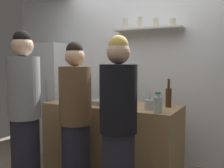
{
  "coord_description": "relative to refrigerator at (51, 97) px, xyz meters",
  "views": [
    {
      "loc": [
        1.33,
        -2.3,
        1.42
      ],
      "look_at": [
        -0.16,
        0.5,
        1.14
      ],
      "focal_mm": 41.27,
      "sensor_mm": 36.0,
      "label": 1
    }
  ],
  "objects": [
    {
      "name": "person_brown_jacket",
      "position": [
        1.18,
        -0.98,
        -0.05
      ],
      "size": [
        0.34,
        0.34,
        1.62
      ],
      "rotation": [
        0.0,
        0.0,
        0.92
      ],
      "color": "#262633",
      "rests_on": "ground"
    },
    {
      "name": "refrigerator",
      "position": [
        0.0,
        0.0,
        0.0
      ],
      "size": [
        0.61,
        0.59,
        1.69
      ],
      "color": "silver",
      "rests_on": "ground"
    },
    {
      "name": "person_grey_hoodie",
      "position": [
        0.7,
        -1.22,
        0.02
      ],
      "size": [
        0.34,
        0.34,
        1.74
      ],
      "rotation": [
        0.0,
        0.0,
        5.78
      ],
      "color": "#262633",
      "rests_on": "ground"
    },
    {
      "name": "counter",
      "position": [
        1.28,
        -0.35,
        -0.4
      ],
      "size": [
        1.66,
        0.7,
        0.89
      ],
      "primitive_type": "cube",
      "color": "#9E7A51",
      "rests_on": "ground"
    },
    {
      "name": "back_wall_assembly",
      "position": [
        1.44,
        0.4,
        0.46
      ],
      "size": [
        4.8,
        0.32,
        2.6
      ],
      "color": "white",
      "rests_on": "ground"
    },
    {
      "name": "water_bottle_plastic",
      "position": [
        1.96,
        -0.61,
        0.14
      ],
      "size": [
        0.09,
        0.09,
        0.22
      ],
      "color": "silver",
      "rests_on": "counter"
    },
    {
      "name": "utensil_holder",
      "position": [
        1.81,
        -0.49,
        0.1
      ],
      "size": [
        0.1,
        0.1,
        0.22
      ],
      "color": "#B2B2B7",
      "rests_on": "counter"
    },
    {
      "name": "wine_bottle_amber_glass",
      "position": [
        1.96,
        -0.24,
        0.16
      ],
      "size": [
        0.07,
        0.07,
        0.33
      ],
      "color": "#472814",
      "rests_on": "counter"
    },
    {
      "name": "wine_bottle_dark_glass",
      "position": [
        0.75,
        -0.33,
        0.16
      ],
      "size": [
        0.07,
        0.07,
        0.31
      ],
      "color": "black",
      "rests_on": "counter"
    },
    {
      "name": "person_blonde",
      "position": [
        1.74,
        -1.1,
        -0.03
      ],
      "size": [
        0.34,
        0.34,
        1.65
      ],
      "rotation": [
        0.0,
        0.0,
        3.55
      ],
      "color": "#262633",
      "rests_on": "ground"
    },
    {
      "name": "baking_pan",
      "position": [
        1.25,
        -0.43,
        0.07
      ],
      "size": [
        0.34,
        0.24,
        0.05
      ],
      "primitive_type": "cube",
      "color": "gray",
      "rests_on": "counter"
    },
    {
      "name": "wine_bottle_pale_glass",
      "position": [
        1.39,
        -0.63,
        0.17
      ],
      "size": [
        0.07,
        0.07,
        0.33
      ],
      "color": "#B2BFB2",
      "rests_on": "counter"
    }
  ]
}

